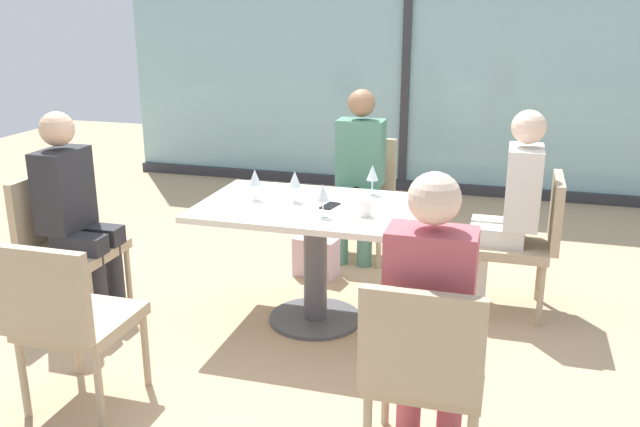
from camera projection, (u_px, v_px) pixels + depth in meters
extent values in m
plane|color=tan|center=(315.00, 320.00, 4.14)|extent=(12.00, 12.00, 0.00)
cube|color=#8CB7BC|center=(407.00, 56.00, 6.68)|extent=(5.97, 0.03, 2.70)
cube|color=#2D2D33|center=(406.00, 56.00, 6.65)|extent=(0.08, 0.06, 2.70)
cube|color=#2D2D33|center=(402.00, 185.00, 7.03)|extent=(5.97, 0.10, 0.10)
cube|color=silver|center=(315.00, 208.00, 3.93)|extent=(1.34, 0.86, 0.04)
cylinder|color=#4C4C51|center=(315.00, 267.00, 4.03)|extent=(0.14, 0.14, 0.69)
cylinder|color=#4C4C51|center=(315.00, 318.00, 4.13)|extent=(0.56, 0.56, 0.02)
cube|color=tan|center=(358.00, 203.00, 5.06)|extent=(0.46, 0.46, 0.06)
cube|color=tan|center=(366.00, 165.00, 5.21)|extent=(0.46, 0.05, 0.42)
cylinder|color=tan|center=(325.00, 238.00, 4.99)|extent=(0.04, 0.04, 0.39)
cylinder|color=tan|center=(379.00, 243.00, 4.89)|extent=(0.04, 0.04, 0.39)
cylinder|color=tan|center=(339.00, 222.00, 5.36)|extent=(0.04, 0.04, 0.39)
cylinder|color=tan|center=(389.00, 226.00, 5.25)|extent=(0.04, 0.04, 0.39)
cube|color=tan|center=(427.00, 370.00, 2.76)|extent=(0.46, 0.46, 0.06)
cube|color=tan|center=(421.00, 346.00, 2.46)|extent=(0.46, 0.05, 0.42)
cylinder|color=tan|center=(476.00, 400.00, 2.95)|extent=(0.04, 0.04, 0.39)
cylinder|color=tan|center=(386.00, 386.00, 3.06)|extent=(0.04, 0.04, 0.39)
cube|color=tan|center=(509.00, 246.00, 4.17)|extent=(0.46, 0.46, 0.06)
cube|color=tan|center=(556.00, 212.00, 4.03)|extent=(0.05, 0.46, 0.42)
cylinder|color=tan|center=(476.00, 265.00, 4.47)|extent=(0.04, 0.04, 0.39)
cylinder|color=tan|center=(471.00, 289.00, 4.11)|extent=(0.04, 0.04, 0.39)
cylinder|color=tan|center=(539.00, 272.00, 4.37)|extent=(0.04, 0.04, 0.39)
cylinder|color=tan|center=(541.00, 296.00, 4.00)|extent=(0.04, 0.04, 0.39)
cube|color=tan|center=(78.00, 251.00, 4.08)|extent=(0.46, 0.46, 0.06)
cube|color=tan|center=(38.00, 210.00, 4.08)|extent=(0.05, 0.46, 0.42)
cylinder|color=tan|center=(91.00, 303.00, 3.91)|extent=(0.04, 0.04, 0.39)
cylinder|color=tan|center=(128.00, 277.00, 4.28)|extent=(0.04, 0.04, 0.39)
cylinder|color=tan|center=(33.00, 295.00, 4.02)|extent=(0.04, 0.04, 0.39)
cylinder|color=tan|center=(74.00, 270.00, 4.39)|extent=(0.04, 0.04, 0.39)
cube|color=tan|center=(82.00, 321.00, 3.18)|extent=(0.46, 0.46, 0.06)
cube|color=tan|center=(41.00, 295.00, 2.88)|extent=(0.46, 0.05, 0.42)
cylinder|color=tan|center=(146.00, 350.00, 3.38)|extent=(0.04, 0.04, 0.39)
cylinder|color=tan|center=(76.00, 339.00, 3.49)|extent=(0.04, 0.04, 0.39)
cylinder|color=tan|center=(99.00, 392.00, 3.01)|extent=(0.04, 0.04, 0.39)
cylinder|color=tan|center=(23.00, 379.00, 3.12)|extent=(0.04, 0.04, 0.39)
cylinder|color=#4C7F6B|center=(341.00, 234.00, 4.98)|extent=(0.11, 0.11, 0.45)
cube|color=#4C7F6B|center=(344.00, 194.00, 4.98)|extent=(0.13, 0.32, 0.11)
cylinder|color=#4C7F6B|center=(365.00, 237.00, 4.93)|extent=(0.11, 0.11, 0.45)
cube|color=#4C7F6B|center=(368.00, 196.00, 4.93)|extent=(0.13, 0.32, 0.11)
cube|color=#4C7F6B|center=(361.00, 152.00, 4.99)|extent=(0.34, 0.20, 0.48)
sphere|color=#936B4C|center=(362.00, 103.00, 4.88)|extent=(0.20, 0.20, 0.20)
cylinder|color=#B24C56|center=(451.00, 393.00, 2.95)|extent=(0.11, 0.11, 0.45)
cube|color=#B24C56|center=(452.00, 345.00, 2.78)|extent=(0.13, 0.32, 0.11)
cylinder|color=#B24C56|center=(410.00, 387.00, 3.00)|extent=(0.11, 0.11, 0.45)
cube|color=#B24C56|center=(409.00, 340.00, 2.83)|extent=(0.13, 0.32, 0.11)
cube|color=#B24C56|center=(430.00, 289.00, 2.60)|extent=(0.34, 0.20, 0.48)
sphere|color=beige|center=(434.00, 199.00, 2.49)|extent=(0.20, 0.20, 0.20)
cylinder|color=silver|center=(479.00, 267.00, 4.36)|extent=(0.11, 0.11, 0.45)
cube|color=silver|center=(498.00, 227.00, 4.25)|extent=(0.32, 0.13, 0.11)
cylinder|color=silver|center=(477.00, 278.00, 4.19)|extent=(0.11, 0.11, 0.45)
cube|color=silver|center=(496.00, 236.00, 4.08)|extent=(0.32, 0.13, 0.11)
cube|color=silver|center=(523.00, 187.00, 4.04)|extent=(0.20, 0.34, 0.48)
sphere|color=beige|center=(529.00, 127.00, 3.94)|extent=(0.20, 0.20, 0.20)
cylinder|color=#28282D|center=(98.00, 290.00, 4.01)|extent=(0.11, 0.11, 0.45)
cube|color=#28282D|center=(79.00, 244.00, 3.95)|extent=(0.32, 0.13, 0.11)
cylinder|color=#28282D|center=(115.00, 279.00, 4.18)|extent=(0.11, 0.11, 0.45)
cube|color=#28282D|center=(97.00, 234.00, 4.12)|extent=(0.32, 0.13, 0.11)
cube|color=#28282D|center=(64.00, 190.00, 3.98)|extent=(0.20, 0.34, 0.48)
sphere|color=#D8AD8C|center=(57.00, 129.00, 3.88)|extent=(0.20, 0.20, 0.20)
cylinder|color=silver|center=(323.00, 216.00, 3.71)|extent=(0.06, 0.06, 0.00)
cylinder|color=silver|center=(323.00, 208.00, 3.70)|extent=(0.01, 0.01, 0.08)
cone|color=silver|center=(323.00, 192.00, 3.67)|extent=(0.07, 0.07, 0.09)
cylinder|color=silver|center=(372.00, 194.00, 4.14)|extent=(0.06, 0.06, 0.00)
cylinder|color=silver|center=(372.00, 187.00, 4.13)|extent=(0.01, 0.01, 0.08)
cone|color=silver|center=(373.00, 172.00, 4.10)|extent=(0.07, 0.07, 0.09)
cylinder|color=silver|center=(256.00, 199.00, 4.03)|extent=(0.06, 0.06, 0.00)
cylinder|color=silver|center=(255.00, 192.00, 4.02)|extent=(0.01, 0.01, 0.08)
cone|color=silver|center=(255.00, 177.00, 3.99)|extent=(0.07, 0.07, 0.09)
cylinder|color=silver|center=(295.00, 201.00, 3.99)|extent=(0.06, 0.06, 0.00)
cylinder|color=silver|center=(295.00, 194.00, 3.98)|extent=(0.01, 0.01, 0.08)
cone|color=silver|center=(295.00, 179.00, 3.95)|extent=(0.07, 0.07, 0.09)
cylinder|color=white|center=(365.00, 208.00, 3.72)|extent=(0.08, 0.08, 0.09)
cube|color=black|center=(330.00, 206.00, 3.90)|extent=(0.10, 0.16, 0.01)
cube|color=beige|center=(316.00, 257.00, 4.77)|extent=(0.32, 0.21, 0.28)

